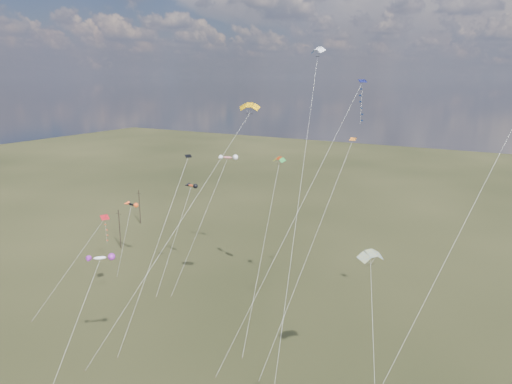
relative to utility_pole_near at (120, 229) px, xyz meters
The scene contains 14 objects.
utility_pole_near is the anchor object (origin of this frame).
utility_pole_far 16.12m from the utility_pole_near, 119.74° to the left, with size 1.40×0.20×8.00m.
diamond_navy_tall 56.32m from the utility_pole_near, 12.23° to the right, with size 11.44×15.21×33.05m.
diamond_black_mid 31.92m from the utility_pole_near, 29.17° to the right, with size 2.40×18.21×22.42m.
diamond_red_low 26.10m from the utility_pole_near, 48.40° to the right, with size 7.48×9.30×14.30m.
diamond_orange_center 48.84m from the utility_pole_near, 10.37° to the right, with size 3.41×20.96×25.42m.
parafoil_yellow 48.81m from the utility_pole_near, 21.02° to the right, with size 14.35×17.12×30.77m.
parafoil_blue_white 55.90m from the utility_pole_near, 11.96° to the right, with size 5.79×21.70×37.07m.
parafoil_striped 60.56m from the utility_pole_near, 20.32° to the right, with size 5.90×11.66×17.68m.
parafoil_tricolor 40.90m from the utility_pole_near, ahead, with size 4.75×17.29×22.43m.
novelty_black_orange 11.03m from the utility_pole_near, 27.21° to the right, with size 3.84×7.35×11.64m.
novelty_orange_black 23.80m from the utility_pole_near, ahead, with size 2.61×10.60×16.39m.
novelty_white_purple 42.32m from the utility_pole_near, 46.06° to the right, with size 2.49×11.56×14.69m.
novelty_redwhite_stripe 27.75m from the utility_pole_near, 12.60° to the left, with size 3.48×17.35×20.14m.
Camera 1 is at (28.01, -31.24, 33.28)m, focal length 32.00 mm.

